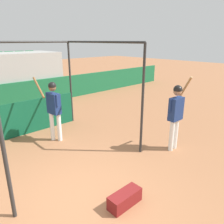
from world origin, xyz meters
TOP-DOWN VIEW (x-y plane):
  - ground_plane at (0.00, 0.00)m, footprint 60.00×60.00m
  - batting_cage at (0.67, 3.26)m, footprint 3.59×3.53m
  - player_batter at (1.07, 2.82)m, footprint 0.51×0.89m
  - player_waiting at (3.25, -0.05)m, footprint 0.76×0.50m
  - equipment_bag at (0.57, -0.67)m, footprint 0.70×0.28m

SIDE VIEW (x-z plane):
  - ground_plane at x=0.00m, z-range 0.00..0.00m
  - equipment_bag at x=0.57m, z-range 0.00..0.28m
  - player_batter at x=1.07m, z-range 0.15..2.14m
  - player_waiting at x=3.25m, z-range 0.10..2.23m
  - batting_cage at x=0.67m, z-range -0.23..2.78m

